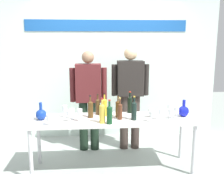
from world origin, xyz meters
TOP-DOWN VIEW (x-y plane):
  - ground_plane at (0.00, 0.00)m, footprint 10.00×10.00m
  - back_wall at (0.00, 1.35)m, footprint 4.11×0.11m
  - display_table at (0.00, 0.00)m, footprint 2.26×0.59m
  - decanter_blue_left at (-0.97, 0.01)m, footprint 0.14×0.14m
  - decanter_blue_right at (0.99, 0.01)m, footprint 0.15×0.15m
  - presenter_left at (-0.34, 0.68)m, footprint 0.59×0.22m
  - presenter_right at (0.34, 0.68)m, footprint 0.61×0.22m
  - wine_bottle_0 at (-0.20, 0.19)m, footprint 0.06×0.06m
  - wine_bottle_1 at (0.09, -0.06)m, footprint 0.06×0.06m
  - wine_bottle_2 at (-0.15, -0.19)m, footprint 0.07×0.07m
  - wine_bottle_3 at (-0.06, -0.23)m, footprint 0.07×0.07m
  - wine_bottle_4 at (0.27, 0.25)m, footprint 0.07×0.07m
  - wine_bottle_5 at (-0.11, 0.12)m, footprint 0.07×0.07m
  - wine_bottle_6 at (-0.30, 0.06)m, footprint 0.07×0.07m
  - wine_bottle_7 at (0.07, 0.04)m, footprint 0.07×0.07m
  - wine_bottle_8 at (0.28, -0.09)m, footprint 0.07×0.07m
  - wine_glass_left_0 at (-0.55, -0.00)m, footprint 0.06×0.06m
  - wine_glass_left_1 at (-0.66, 0.09)m, footprint 0.07×0.07m
  - wine_glass_left_2 at (-0.82, -0.24)m, footprint 0.06×0.06m
  - wine_glass_left_3 at (-0.58, -0.10)m, footprint 0.07×0.07m
  - wine_glass_left_4 at (-0.44, -0.10)m, footprint 0.07×0.07m
  - wine_glass_right_0 at (0.78, -0.09)m, footprint 0.07×0.07m
  - wine_glass_right_1 at (0.64, -0.12)m, footprint 0.07×0.07m
  - wine_glass_right_2 at (0.53, -0.01)m, footprint 0.07×0.07m
  - wine_glass_right_3 at (0.49, -0.20)m, footprint 0.07×0.07m
  - wine_glass_right_4 at (0.86, 0.20)m, footprint 0.07×0.07m
  - wine_glass_right_5 at (0.86, -0.08)m, footprint 0.07×0.07m

SIDE VIEW (x-z plane):
  - ground_plane at x=0.00m, z-range 0.00..0.00m
  - display_table at x=0.00m, z-range 0.31..1.06m
  - decanter_blue_left at x=-0.97m, z-range 0.71..0.95m
  - decanter_blue_right at x=0.99m, z-range 0.71..0.95m
  - wine_glass_right_4 at x=0.86m, z-range 0.78..0.90m
  - wine_glass_right_2 at x=0.53m, z-range 0.78..0.90m
  - wine_glass_right_0 at x=0.78m, z-range 0.78..0.91m
  - wine_glass_left_2 at x=-0.82m, z-range 0.78..0.92m
  - wine_glass_right_1 at x=0.64m, z-range 0.78..0.93m
  - wine_glass_left_0 at x=-0.55m, z-range 0.78..0.93m
  - wine_glass_right_3 at x=0.49m, z-range 0.78..0.93m
  - wine_glass_left_3 at x=-0.58m, z-range 0.79..0.94m
  - wine_glass_right_5 at x=0.86m, z-range 0.78..0.95m
  - wine_glass_left_1 at x=-0.66m, z-range 0.79..0.95m
  - wine_glass_left_4 at x=-0.44m, z-range 0.79..0.95m
  - wine_bottle_1 at x=0.09m, z-range 0.72..1.02m
  - wine_bottle_0 at x=-0.20m, z-range 0.73..1.03m
  - wine_bottle_6 at x=-0.30m, z-range 0.72..1.04m
  - wine_bottle_7 at x=0.07m, z-range 0.72..1.04m
  - wine_bottle_3 at x=-0.06m, z-range 0.72..1.04m
  - wine_bottle_5 at x=-0.11m, z-range 0.72..1.05m
  - wine_bottle_4 at x=0.27m, z-range 0.72..1.04m
  - wine_bottle_8 at x=0.28m, z-range 0.72..1.05m
  - wine_bottle_2 at x=-0.15m, z-range 0.72..1.05m
  - presenter_left at x=-0.34m, z-range 0.11..1.75m
  - presenter_right at x=0.34m, z-range 0.13..1.83m
  - back_wall at x=0.00m, z-range 0.00..3.00m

